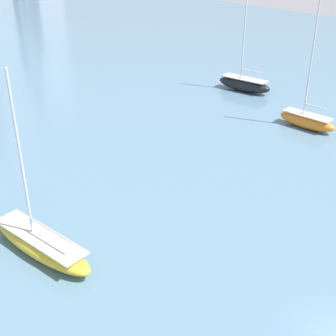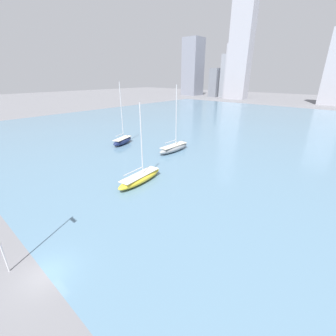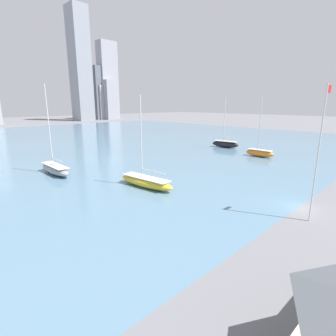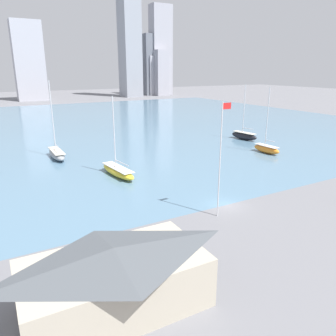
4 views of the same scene
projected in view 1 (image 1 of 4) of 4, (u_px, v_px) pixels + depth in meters
name	position (u px, v px, depth m)	size (l,w,h in m)	color
sailboat_black	(244.00, 84.00, 62.40)	(3.17, 7.80, 13.25)	black
sailboat_orange	(307.00, 120.00, 51.17)	(2.16, 6.59, 13.43)	orange
sailboat_yellow	(40.00, 243.00, 31.78)	(3.41, 9.90, 12.82)	yellow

